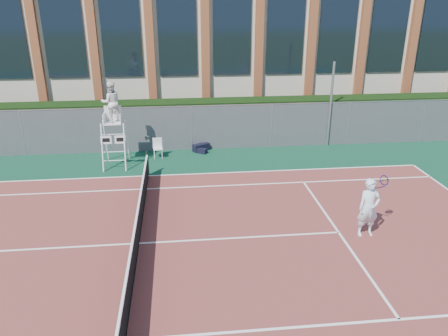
{
  "coord_description": "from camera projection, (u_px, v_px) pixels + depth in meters",
  "views": [
    {
      "loc": [
        1.39,
        -11.91,
        7.16
      ],
      "look_at": [
        2.98,
        3.0,
        1.24
      ],
      "focal_mm": 35.0,
      "sensor_mm": 36.0,
      "label": 1
    }
  ],
  "objects": [
    {
      "name": "tennis_court",
      "position": [
        139.0,
        244.0,
        13.5
      ],
      "size": [
        23.77,
        10.97,
        0.02
      ],
      "primitive_type": "cube",
      "color": "brown",
      "rests_on": "apron"
    },
    {
      "name": "building",
      "position": [
        155.0,
        45.0,
        28.59
      ],
      "size": [
        45.0,
        10.6,
        8.22
      ],
      "color": "#BEB49E",
      "rests_on": "ground"
    },
    {
      "name": "steel_pole",
      "position": [
        331.0,
        105.0,
        21.66
      ],
      "size": [
        0.12,
        0.12,
        4.25
      ],
      "primitive_type": "cylinder",
      "color": "#9EA0A5",
      "rests_on": "ground"
    },
    {
      "name": "fence",
      "position": [
        151.0,
        130.0,
        21.24
      ],
      "size": [
        40.0,
        0.06,
        2.2
      ],
      "primitive_type": null,
      "color": "#595E60",
      "rests_on": "ground"
    },
    {
      "name": "umpire_chair",
      "position": [
        111.0,
        104.0,
        18.86
      ],
      "size": [
        1.07,
        1.64,
        3.83
      ],
      "color": "white",
      "rests_on": "ground"
    },
    {
      "name": "sports_bag_near",
      "position": [
        201.0,
        147.0,
        21.58
      ],
      "size": [
        0.89,
        0.72,
        0.36
      ],
      "primitive_type": "cube",
      "rotation": [
        0.0,
        0.0,
        0.54
      ],
      "color": "black",
      "rests_on": "apron"
    },
    {
      "name": "apron",
      "position": [
        141.0,
        228.0,
        14.43
      ],
      "size": [
        36.0,
        20.0,
        0.01
      ],
      "primitive_type": "cube",
      "color": "#0D391F",
      "rests_on": "ground"
    },
    {
      "name": "sports_bag_far",
      "position": [
        201.0,
        151.0,
        21.29
      ],
      "size": [
        0.63,
        0.54,
        0.24
      ],
      "primitive_type": "cube",
      "rotation": [
        0.0,
        0.0,
        -0.58
      ],
      "color": "black",
      "rests_on": "apron"
    },
    {
      "name": "tennis_player",
      "position": [
        369.0,
        208.0,
        13.65
      ],
      "size": [
        1.06,
        0.71,
        1.92
      ],
      "color": "white",
      "rests_on": "tennis_court"
    },
    {
      "name": "ground",
      "position": [
        139.0,
        244.0,
        13.51
      ],
      "size": [
        120.0,
        120.0,
        0.0
      ],
      "primitive_type": "plane",
      "color": "#233814"
    },
    {
      "name": "tennis_net",
      "position": [
        137.0,
        229.0,
        13.31
      ],
      "size": [
        0.1,
        11.3,
        1.1
      ],
      "color": "black",
      "rests_on": "ground"
    },
    {
      "name": "hedge",
      "position": [
        152.0,
        123.0,
        22.35
      ],
      "size": [
        40.0,
        1.4,
        2.2
      ],
      "primitive_type": "cube",
      "color": "black",
      "rests_on": "ground"
    },
    {
      "name": "plastic_chair",
      "position": [
        158.0,
        146.0,
        20.6
      ],
      "size": [
        0.47,
        0.47,
        0.93
      ],
      "color": "silver",
      "rests_on": "apron"
    }
  ]
}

